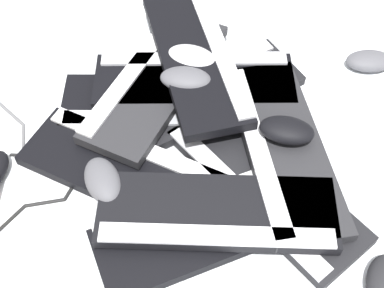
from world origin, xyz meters
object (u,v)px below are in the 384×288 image
(keyboard_6, at_px, (194,80))
(keyboard_9, at_px, (196,57))
(keyboard_8, at_px, (282,146))
(mouse_6, at_px, (192,57))
(mouse_0, at_px, (287,130))
(keyboard_7, at_px, (217,213))
(keyboard_3, at_px, (210,225))
(keyboard_4, at_px, (264,185))
(keyboard_5, at_px, (156,80))
(mouse_1, at_px, (103,180))
(mouse_3, at_px, (186,79))
(keyboard_2, at_px, (128,172))
(keyboard_0, at_px, (206,95))
(mouse_5, at_px, (369,61))
(keyboard_1, at_px, (162,104))

(keyboard_6, xyz_separation_m, keyboard_9, (0.04, 0.01, 0.03))
(keyboard_8, relative_size, mouse_6, 4.07)
(mouse_0, bearing_deg, keyboard_7, -117.55)
(keyboard_3, distance_m, keyboard_8, 0.22)
(keyboard_4, height_order, keyboard_5, keyboard_5)
(keyboard_5, height_order, keyboard_8, same)
(mouse_1, xyz_separation_m, mouse_3, (0.28, -0.04, 0.03))
(keyboard_8, height_order, mouse_1, mouse_1)
(keyboard_2, relative_size, keyboard_6, 0.96)
(keyboard_4, bearing_deg, mouse_3, 59.50)
(keyboard_4, bearing_deg, keyboard_8, -3.58)
(keyboard_0, xyz_separation_m, keyboard_8, (-0.09, -0.21, 0.03))
(mouse_5, bearing_deg, keyboard_8, -132.62)
(keyboard_5, distance_m, keyboard_7, 0.36)
(keyboard_7, xyz_separation_m, mouse_0, (0.21, -0.06, 0.04))
(keyboard_7, height_order, keyboard_8, same)
(keyboard_5, bearing_deg, mouse_6, -41.26)
(keyboard_9, distance_m, mouse_3, 0.08)
(keyboard_0, bearing_deg, keyboard_5, 105.67)
(keyboard_2, distance_m, keyboard_9, 0.31)
(keyboard_1, relative_size, keyboard_6, 1.00)
(mouse_6, bearing_deg, keyboard_0, 140.45)
(keyboard_4, height_order, mouse_3, mouse_3)
(mouse_6, bearing_deg, mouse_3, 98.86)
(keyboard_9, relative_size, mouse_5, 3.97)
(keyboard_6, relative_size, keyboard_9, 1.06)
(mouse_1, relative_size, mouse_6, 1.00)
(keyboard_0, xyz_separation_m, mouse_3, (-0.03, 0.03, 0.07))
(keyboard_4, relative_size, keyboard_6, 1.00)
(keyboard_9, bearing_deg, keyboard_8, -117.61)
(keyboard_9, xyz_separation_m, mouse_0, (-0.12, -0.25, 0.01))
(keyboard_5, relative_size, mouse_3, 4.02)
(mouse_3, relative_size, mouse_5, 1.00)
(keyboard_1, relative_size, keyboard_5, 1.05)
(keyboard_8, bearing_deg, keyboard_7, 163.21)
(mouse_5, height_order, mouse_6, mouse_6)
(keyboard_0, bearing_deg, mouse_0, -109.32)
(keyboard_3, bearing_deg, keyboard_4, -25.76)
(keyboard_5, distance_m, keyboard_6, 0.09)
(keyboard_2, distance_m, keyboard_4, 0.27)
(keyboard_4, bearing_deg, keyboard_3, 154.24)
(keyboard_5, distance_m, mouse_0, 0.32)
(mouse_0, bearing_deg, keyboard_9, 143.01)
(keyboard_7, bearing_deg, keyboard_6, 31.76)
(keyboard_1, xyz_separation_m, mouse_1, (-0.25, -0.00, 0.04))
(keyboard_1, height_order, keyboard_5, keyboard_5)
(keyboard_6, height_order, mouse_5, keyboard_6)
(keyboard_1, relative_size, keyboard_8, 1.03)
(keyboard_5, distance_m, mouse_1, 0.28)
(keyboard_2, height_order, mouse_1, mouse_1)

